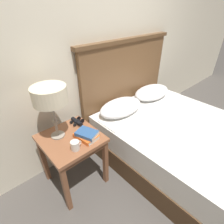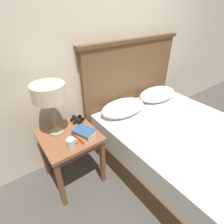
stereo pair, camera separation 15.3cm
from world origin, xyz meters
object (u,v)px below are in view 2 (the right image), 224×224
at_px(coffee_mug, 71,143).
at_px(bed, 175,141).
at_px(nightstand, 70,141).
at_px(table_lamp, 49,94).
at_px(book_on_nightstand, 83,135).
at_px(book_stacked_on_top, 84,132).
at_px(binoculars_pair, 77,120).

bearing_deg(coffee_mug, bed, -16.40).
xyz_separation_m(nightstand, table_lamp, (-0.08, 0.10, 0.51)).
xyz_separation_m(bed, book_on_nightstand, (-0.98, 0.39, 0.32)).
distance_m(table_lamp, coffee_mug, 0.47).
distance_m(table_lamp, book_stacked_on_top, 0.46).
bearing_deg(table_lamp, binoculars_pair, 11.91).
relative_size(book_stacked_on_top, coffee_mug, 2.19).
relative_size(book_on_nightstand, book_stacked_on_top, 1.02).
bearing_deg(book_on_nightstand, bed, -21.93).
relative_size(bed, binoculars_pair, 11.70).
relative_size(binoculars_pair, coffee_mug, 1.56).
height_order(bed, table_lamp, bed).
relative_size(bed, book_on_nightstand, 8.12).
height_order(bed, book_stacked_on_top, bed).
relative_size(nightstand, book_on_nightstand, 2.66).
bearing_deg(book_on_nightstand, table_lamp, 131.00).
bearing_deg(bed, table_lamp, 152.57).
bearing_deg(coffee_mug, book_stacked_on_top, 18.81).
distance_m(nightstand, book_stacked_on_top, 0.22).
distance_m(bed, binoculars_pair, 1.17).
xyz_separation_m(bed, binoculars_pair, (-0.91, 0.65, 0.32)).
xyz_separation_m(book_on_nightstand, book_stacked_on_top, (0.01, -0.01, 0.04)).
distance_m(binoculars_pair, coffee_mug, 0.39).
distance_m(bed, coffee_mug, 1.23).
relative_size(bed, coffee_mug, 18.24).
height_order(book_on_nightstand, coffee_mug, coffee_mug).
distance_m(nightstand, table_lamp, 0.53).
distance_m(book_on_nightstand, binoculars_pair, 0.27).
height_order(table_lamp, book_on_nightstand, table_lamp).
bearing_deg(book_stacked_on_top, nightstand, 134.13).
height_order(bed, binoculars_pair, bed).
bearing_deg(coffee_mug, book_on_nightstand, 21.93).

